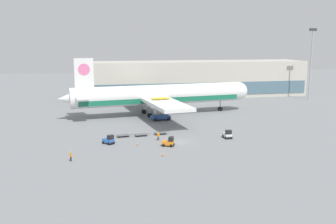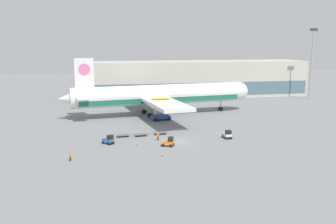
# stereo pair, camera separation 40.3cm
# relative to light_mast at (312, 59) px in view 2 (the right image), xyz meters

# --- Properties ---
(ground_plane) EXTENTS (400.00, 400.00, 0.00)m
(ground_plane) POSITION_rel_light_mast_xyz_m (-62.59, -49.91, -15.10)
(ground_plane) COLOR slate
(terminal_building) EXTENTS (90.00, 18.20, 14.00)m
(terminal_building) POSITION_rel_light_mast_xyz_m (-40.11, 18.65, -8.11)
(terminal_building) COLOR #BCB7A8
(terminal_building) RESTS_ON ground_plane
(light_mast) EXTENTS (2.80, 0.50, 26.43)m
(light_mast) POSITION_rel_light_mast_xyz_m (0.00, 0.00, 0.00)
(light_mast) COLOR #9EA0A5
(light_mast) RESTS_ON ground_plane
(airplane_main) EXTENTS (57.97, 48.61, 17.00)m
(airplane_main) POSITION_rel_light_mast_xyz_m (-61.46, -18.47, -9.26)
(airplane_main) COLOR white
(airplane_main) RESTS_ON ground_plane
(scissor_lift_loader) EXTENTS (5.52, 3.90, 6.11)m
(scissor_lift_loader) POSITION_rel_light_mast_xyz_m (-62.07, -25.84, -12.82)
(scissor_lift_loader) COLOR #284C99
(scissor_lift_loader) RESTS_ON ground_plane
(baggage_tug_foreground) EXTENTS (1.68, 2.49, 2.00)m
(baggage_tug_foreground) POSITION_rel_light_mast_xyz_m (-51.24, -49.17, -14.22)
(baggage_tug_foreground) COLOR silver
(baggage_tug_foreground) RESTS_ON ground_plane
(baggage_tug_mid) EXTENTS (2.70, 2.77, 2.00)m
(baggage_tug_mid) POSITION_rel_light_mast_xyz_m (-77.47, -48.44, -14.22)
(baggage_tug_mid) COLOR #2D66B7
(baggage_tug_mid) RESTS_ON ground_plane
(baggage_tug_far) EXTENTS (2.81, 2.45, 2.00)m
(baggage_tug_far) POSITION_rel_light_mast_xyz_m (-65.45, -52.78, -14.22)
(baggage_tug_far) COLOR orange
(baggage_tug_far) RESTS_ON ground_plane
(baggage_dolly_lead) EXTENTS (3.77, 1.84, 0.48)m
(baggage_dolly_lead) POSITION_rel_light_mast_xyz_m (-74.00, -43.01, -14.71)
(baggage_dolly_lead) COLOR #56565B
(baggage_dolly_lead) RESTS_ON ground_plane
(baggage_dolly_second) EXTENTS (3.77, 1.84, 0.48)m
(baggage_dolly_second) POSITION_rel_light_mast_xyz_m (-69.90, -43.12, -14.71)
(baggage_dolly_second) COLOR #56565B
(baggage_dolly_second) RESTS_ON ground_plane
(baggage_dolly_third) EXTENTS (3.77, 1.84, 0.48)m
(baggage_dolly_third) POSITION_rel_light_mast_xyz_m (-65.26, -42.44, -14.71)
(baggage_dolly_third) COLOR #56565B
(baggage_dolly_third) RESTS_ON ground_plane
(ground_crew_near) EXTENTS (0.36, 0.51, 1.78)m
(ground_crew_near) POSITION_rel_light_mast_xyz_m (-84.86, -58.93, -14.05)
(ground_crew_near) COLOR black
(ground_crew_near) RESTS_ON ground_plane
(ground_crew_far) EXTENTS (0.55, 0.32, 1.82)m
(ground_crew_far) POSITION_rel_light_mast_xyz_m (-66.72, -47.60, -14.02)
(ground_crew_far) COLOR black
(ground_crew_far) RESTS_ON ground_plane
(traffic_cone_near) EXTENTS (0.40, 0.40, 0.69)m
(traffic_cone_near) POSITION_rel_light_mast_xyz_m (-67.98, -59.21, -14.76)
(traffic_cone_near) COLOR black
(traffic_cone_near) RESTS_ON ground_plane
(traffic_cone_far) EXTENTS (0.40, 0.40, 0.62)m
(traffic_cone_far) POSITION_rel_light_mast_xyz_m (-71.69, -50.68, -14.80)
(traffic_cone_far) COLOR black
(traffic_cone_far) RESTS_ON ground_plane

